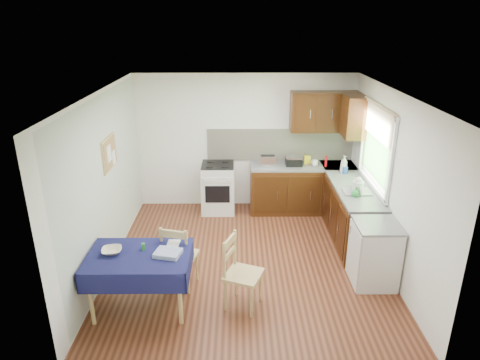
{
  "coord_description": "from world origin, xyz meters",
  "views": [
    {
      "loc": [
        -0.15,
        -5.54,
        3.43
      ],
      "look_at": [
        -0.1,
        0.35,
        1.16
      ],
      "focal_mm": 32.0,
      "sensor_mm": 36.0,
      "label": 1
    }
  ],
  "objects_px": {
    "toaster": "(268,161)",
    "dish_rack": "(357,191)",
    "dining_table": "(139,262)",
    "chair_far": "(179,255)",
    "sandwich_press": "(294,161)",
    "chair_near": "(240,270)",
    "kettle": "(358,187)"
  },
  "relations": [
    {
      "from": "chair_near",
      "to": "sandwich_press",
      "type": "distance_m",
      "value": 3.03
    },
    {
      "from": "dish_rack",
      "to": "kettle",
      "type": "bearing_deg",
      "value": -109.15
    },
    {
      "from": "toaster",
      "to": "kettle",
      "type": "relative_size",
      "value": 1.02
    },
    {
      "from": "chair_near",
      "to": "sandwich_press",
      "type": "bearing_deg",
      "value": 2.0
    },
    {
      "from": "chair_far",
      "to": "kettle",
      "type": "distance_m",
      "value": 2.86
    },
    {
      "from": "chair_near",
      "to": "kettle",
      "type": "xyz_separation_m",
      "value": [
        1.79,
        1.45,
        0.52
      ]
    },
    {
      "from": "chair_near",
      "to": "kettle",
      "type": "distance_m",
      "value": 2.37
    },
    {
      "from": "dining_table",
      "to": "chair_near",
      "type": "height_order",
      "value": "chair_near"
    },
    {
      "from": "chair_far",
      "to": "sandwich_press",
      "type": "bearing_deg",
      "value": -112.2
    },
    {
      "from": "dining_table",
      "to": "sandwich_press",
      "type": "height_order",
      "value": "sandwich_press"
    },
    {
      "from": "dining_table",
      "to": "dish_rack",
      "type": "height_order",
      "value": "dish_rack"
    },
    {
      "from": "chair_far",
      "to": "kettle",
      "type": "bearing_deg",
      "value": -143.35
    },
    {
      "from": "chair_near",
      "to": "toaster",
      "type": "distance_m",
      "value": 2.86
    },
    {
      "from": "dining_table",
      "to": "chair_far",
      "type": "relative_size",
      "value": 1.32
    },
    {
      "from": "dining_table",
      "to": "dish_rack",
      "type": "distance_m",
      "value": 3.42
    },
    {
      "from": "dish_rack",
      "to": "dining_table",
      "type": "bearing_deg",
      "value": -162.07
    },
    {
      "from": "chair_far",
      "to": "dish_rack",
      "type": "distance_m",
      "value": 2.88
    },
    {
      "from": "chair_near",
      "to": "chair_far",
      "type": "bearing_deg",
      "value": 85.78
    },
    {
      "from": "chair_far",
      "to": "chair_near",
      "type": "height_order",
      "value": "chair_near"
    },
    {
      "from": "sandwich_press",
      "to": "kettle",
      "type": "bearing_deg",
      "value": -63.55
    },
    {
      "from": "toaster",
      "to": "sandwich_press",
      "type": "height_order",
      "value": "toaster"
    },
    {
      "from": "chair_far",
      "to": "dining_table",
      "type": "bearing_deg",
      "value": 59.69
    },
    {
      "from": "sandwich_press",
      "to": "chair_near",
      "type": "bearing_deg",
      "value": -113.36
    },
    {
      "from": "sandwich_press",
      "to": "dish_rack",
      "type": "distance_m",
      "value": 1.52
    },
    {
      "from": "chair_near",
      "to": "toaster",
      "type": "relative_size",
      "value": 3.34
    },
    {
      "from": "chair_far",
      "to": "sandwich_press",
      "type": "relative_size",
      "value": 3.25
    },
    {
      "from": "dining_table",
      "to": "kettle",
      "type": "bearing_deg",
      "value": 14.18
    },
    {
      "from": "chair_far",
      "to": "kettle",
      "type": "relative_size",
      "value": 3.37
    },
    {
      "from": "toaster",
      "to": "sandwich_press",
      "type": "bearing_deg",
      "value": 30.15
    },
    {
      "from": "chair_far",
      "to": "dish_rack",
      "type": "bearing_deg",
      "value": -141.99
    },
    {
      "from": "toaster",
      "to": "dish_rack",
      "type": "relative_size",
      "value": 0.69
    },
    {
      "from": "chair_far",
      "to": "chair_near",
      "type": "xyz_separation_m",
      "value": [
        0.81,
        -0.39,
        0.01
      ]
    }
  ]
}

